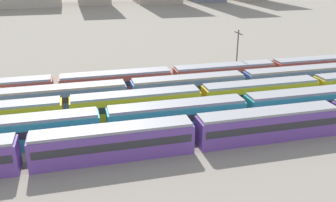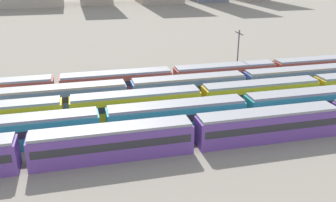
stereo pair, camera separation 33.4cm
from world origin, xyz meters
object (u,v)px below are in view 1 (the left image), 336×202
catenary_pole_1 (237,52)px  train_track_4 (273,71)px  train_track_0 (334,117)px  train_track_2 (201,99)px  train_track_1 (306,103)px

catenary_pole_1 → train_track_4: bearing=-29.7°
catenary_pole_1 → train_track_0: bearing=-83.3°
train_track_2 → catenary_pole_1: size_ratio=8.32×
train_track_1 → train_track_2: same height
train_track_1 → catenary_pole_1: bearing=96.6°
train_track_0 → catenary_pole_1: bearing=96.7°
train_track_1 → train_track_2: (-13.88, 5.20, 0.00)m
train_track_4 → catenary_pole_1: 7.27m
train_track_1 → catenary_pole_1: catenary_pole_1 is taller
train_track_4 → train_track_1: bearing=-102.7°
train_track_1 → catenary_pole_1: 19.24m
train_track_0 → train_track_4: (2.87, 20.80, 0.00)m
train_track_0 → train_track_1: size_ratio=1.20×
train_track_4 → train_track_0: bearing=-97.9°
train_track_0 → train_track_2: 17.86m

